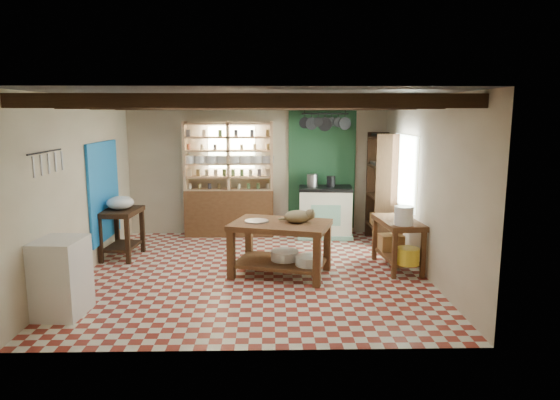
{
  "coord_description": "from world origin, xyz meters",
  "views": [
    {
      "loc": [
        0.22,
        -7.19,
        2.36
      ],
      "look_at": [
        0.39,
        0.3,
        1.05
      ],
      "focal_mm": 32.0,
      "sensor_mm": 36.0,
      "label": 1
    }
  ],
  "objects_px": {
    "prep_table": "(122,233)",
    "white_cabinet": "(61,277)",
    "right_counter": "(398,244)",
    "cat": "(298,217)",
    "stove": "(325,212)",
    "work_table": "(281,249)"
  },
  "relations": [
    {
      "from": "prep_table",
      "to": "white_cabinet",
      "type": "bearing_deg",
      "value": -85.57
    },
    {
      "from": "prep_table",
      "to": "white_cabinet",
      "type": "relative_size",
      "value": 0.89
    },
    {
      "from": "stove",
      "to": "white_cabinet",
      "type": "distance_m",
      "value": 5.09
    },
    {
      "from": "cat",
      "to": "prep_table",
      "type": "bearing_deg",
      "value": 168.1
    },
    {
      "from": "right_counter",
      "to": "prep_table",
      "type": "bearing_deg",
      "value": 166.18
    },
    {
      "from": "white_cabinet",
      "to": "work_table",
      "type": "bearing_deg",
      "value": 33.11
    },
    {
      "from": "stove",
      "to": "cat",
      "type": "distance_m",
      "value": 2.41
    },
    {
      "from": "prep_table",
      "to": "white_cabinet",
      "type": "height_order",
      "value": "white_cabinet"
    },
    {
      "from": "stove",
      "to": "right_counter",
      "type": "relative_size",
      "value": 0.94
    },
    {
      "from": "work_table",
      "to": "cat",
      "type": "xyz_separation_m",
      "value": [
        0.25,
        -0.02,
        0.48
      ]
    },
    {
      "from": "work_table",
      "to": "cat",
      "type": "height_order",
      "value": "cat"
    },
    {
      "from": "stove",
      "to": "prep_table",
      "type": "distance_m",
      "value": 3.73
    },
    {
      "from": "work_table",
      "to": "stove",
      "type": "height_order",
      "value": "stove"
    },
    {
      "from": "stove",
      "to": "right_counter",
      "type": "xyz_separation_m",
      "value": [
        0.89,
        -2.0,
        -0.11
      ]
    },
    {
      "from": "stove",
      "to": "prep_table",
      "type": "bearing_deg",
      "value": -155.29
    },
    {
      "from": "prep_table",
      "to": "right_counter",
      "type": "relative_size",
      "value": 0.76
    },
    {
      "from": "right_counter",
      "to": "cat",
      "type": "relative_size",
      "value": 2.64
    },
    {
      "from": "prep_table",
      "to": "cat",
      "type": "xyz_separation_m",
      "value": [
        2.84,
        -0.97,
        0.47
      ]
    },
    {
      "from": "stove",
      "to": "prep_table",
      "type": "relative_size",
      "value": 1.23
    },
    {
      "from": "work_table",
      "to": "stove",
      "type": "bearing_deg",
      "value": 84.99
    },
    {
      "from": "work_table",
      "to": "prep_table",
      "type": "xyz_separation_m",
      "value": [
        -2.58,
        0.94,
        0.01
      ]
    },
    {
      "from": "stove",
      "to": "cat",
      "type": "xyz_separation_m",
      "value": [
        -0.65,
        -2.28,
        0.39
      ]
    }
  ]
}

